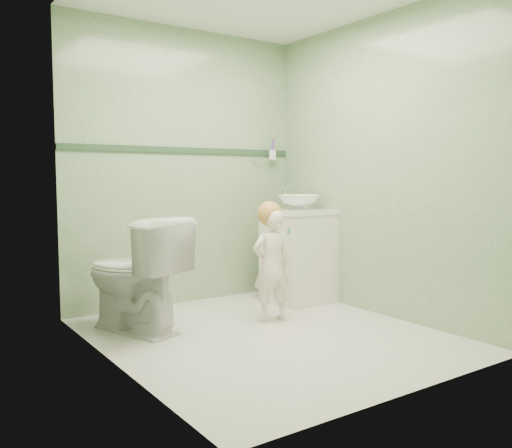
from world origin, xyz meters
TOP-DOWN VIEW (x-y plane):
  - ground at (0.00, 0.00)m, footprint 2.50×2.50m
  - room_shell at (0.00, 0.00)m, footprint 2.50×2.54m
  - trim_stripe at (0.00, 1.24)m, footprint 2.20×0.02m
  - vanity at (0.84, 0.70)m, footprint 0.52×0.50m
  - counter at (0.84, 0.70)m, footprint 0.54×0.52m
  - basin at (0.84, 0.70)m, footprint 0.37×0.37m
  - faucet at (0.84, 0.89)m, footprint 0.03×0.13m
  - cup_holder at (0.89, 1.18)m, footprint 0.26×0.07m
  - toilet at (-0.74, 0.64)m, footprint 0.71×0.93m
  - toddler at (0.25, 0.30)m, footprint 0.34×0.25m
  - hair_cap at (0.25, 0.33)m, footprint 0.19×0.19m
  - teal_toothbrush at (0.30, 0.17)m, footprint 0.11×0.14m

SIDE VIEW (x-z plane):
  - ground at x=0.00m, z-range 0.00..0.00m
  - vanity at x=0.84m, z-range 0.00..0.80m
  - toilet at x=-0.74m, z-range 0.00..0.84m
  - toddler at x=0.25m, z-range 0.00..0.87m
  - teal_toothbrush at x=0.30m, z-range 0.67..0.75m
  - counter at x=0.84m, z-range 0.79..0.83m
  - hair_cap at x=0.25m, z-range 0.74..0.93m
  - basin at x=0.84m, z-range 0.83..0.96m
  - faucet at x=0.84m, z-range 0.88..1.06m
  - room_shell at x=0.00m, z-range 0.00..2.40m
  - cup_holder at x=0.89m, z-range 1.22..1.44m
  - trim_stripe at x=0.00m, z-range 1.33..1.38m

